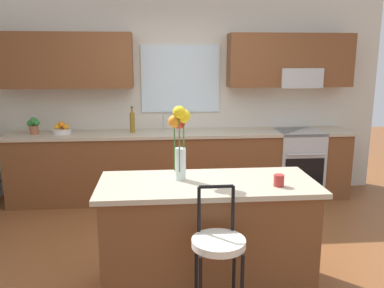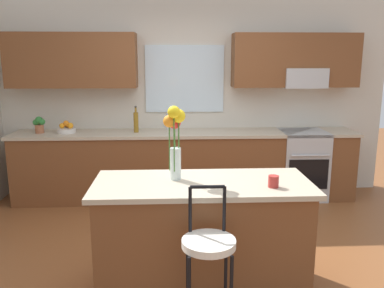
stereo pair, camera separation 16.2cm
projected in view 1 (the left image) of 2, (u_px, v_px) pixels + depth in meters
name	position (u px, v px, depth m)	size (l,w,h in m)	color
ground_plane	(194.00, 257.00, 3.85)	(14.00, 14.00, 0.00)	brown
back_wall_assembly	(183.00, 86.00, 5.47)	(5.60, 0.50, 2.70)	beige
counter_run	(182.00, 165.00, 5.40)	(4.56, 0.64, 0.92)	brown
sink_faucet	(164.00, 120.00, 5.40)	(0.02, 0.13, 0.23)	#B7BABC
oven_range	(297.00, 163.00, 5.52)	(0.60, 0.64, 0.92)	#B7BABC
kitchen_island	(207.00, 235.00, 3.26)	(1.73, 0.75, 0.92)	brown
bar_stool_near	(218.00, 249.00, 2.65)	(0.36, 0.36, 1.04)	black
flower_vase	(180.00, 134.00, 3.14)	(0.18, 0.18, 0.60)	silver
mug_ceramic	(279.00, 180.00, 3.05)	(0.08, 0.08, 0.09)	#A52D28
fruit_bowl_oranges	(62.00, 130.00, 5.17)	(0.24, 0.24, 0.16)	silver
bottle_olive_oil	(132.00, 122.00, 5.22)	(0.06, 0.06, 0.34)	olive
potted_plant_small	(34.00, 125.00, 5.12)	(0.17, 0.11, 0.22)	#9E5B3D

